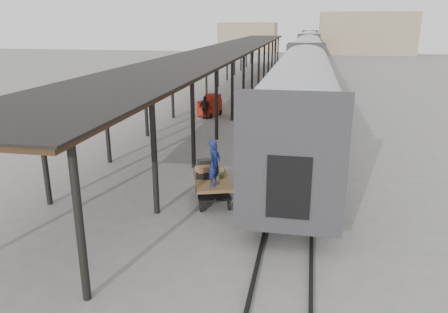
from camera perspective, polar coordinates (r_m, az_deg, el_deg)
ground at (r=16.86m, az=-2.12°, el=-4.94°), size 160.00×160.00×0.00m
train at (r=49.12m, az=10.79°, el=12.72°), size 3.45×76.01×4.01m
canopy at (r=39.88m, az=0.93°, el=13.90°), size 4.90×64.30×4.15m
rails at (r=49.60m, az=10.63°, el=9.71°), size 1.54×150.00×0.12m
building_far at (r=93.80m, az=18.02°, el=15.06°), size 18.00×10.00×8.00m
building_left at (r=98.19m, az=3.17°, el=15.33°), size 12.00×8.00×6.00m
baggage_cart at (r=16.08m, az=-1.60°, el=-3.58°), size 1.96×2.67×0.86m
suitcase_stack at (r=16.27m, az=-2.28°, el=-1.74°), size 1.23×1.27×0.59m
luggage_tug at (r=30.56m, az=-1.83°, el=6.55°), size 1.53×1.91×1.47m
porter at (r=15.09m, az=-1.24°, el=-0.86°), size 0.52×0.67×1.64m
pedestrian at (r=29.61m, az=-2.47°, el=6.41°), size 0.99×0.67×1.57m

